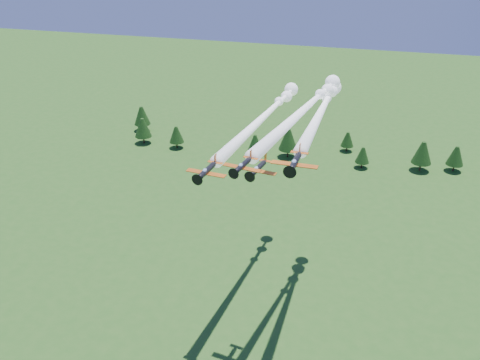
% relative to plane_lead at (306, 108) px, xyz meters
% --- Properties ---
extents(ground, '(600.00, 600.00, 0.00)m').
position_rel_plane_lead_xyz_m(ground, '(-5.94, -24.04, -49.26)').
color(ground, '#28571B').
rests_on(ground, ground).
extents(plane_lead, '(14.98, 57.19, 3.70)m').
position_rel_plane_lead_xyz_m(plane_lead, '(0.00, 0.00, 0.00)').
color(plane_lead, black).
rests_on(plane_lead, ground).
extents(plane_left, '(12.92, 60.55, 3.70)m').
position_rel_plane_lead_xyz_m(plane_left, '(-10.66, 9.26, -5.76)').
color(plane_left, black).
rests_on(plane_left, ground).
extents(plane_right, '(8.45, 53.92, 3.70)m').
position_rel_plane_lead_xyz_m(plane_right, '(3.10, 5.15, -1.71)').
color(plane_right, black).
rests_on(plane_right, ground).
extents(plane_slot, '(7.94, 8.68, 2.77)m').
position_rel_plane_lead_xyz_m(plane_slot, '(-6.30, -17.94, -6.94)').
color(plane_slot, black).
rests_on(plane_slot, ground).
extents(treeline, '(167.17, 20.67, 11.69)m').
position_rel_plane_lead_xyz_m(treeline, '(-4.57, 84.14, -42.64)').
color(treeline, '#382314').
rests_on(treeline, ground).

